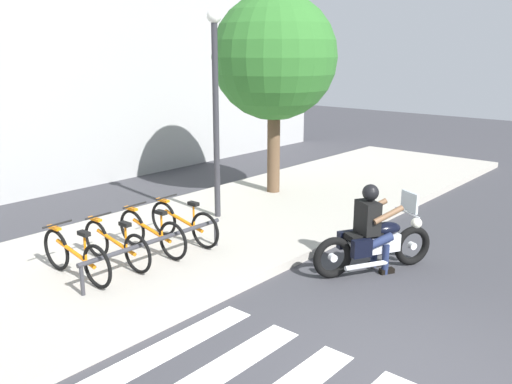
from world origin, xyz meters
TOP-DOWN VIEW (x-y plane):
  - ground_plane at (0.00, 0.00)m, footprint 48.00×48.00m
  - sidewalk at (0.00, 4.97)m, footprint 24.00×4.40m
  - crosswalk_stripe_4 at (-1.43, 1.60)m, footprint 2.80×0.40m
  - crosswalk_stripe_5 at (-1.43, 2.40)m, footprint 2.80×0.40m
  - motorcycle at (2.39, 1.70)m, footprint 1.96×1.12m
  - rider at (2.33, 1.74)m, footprint 0.77×0.71m
  - bicycle_0 at (-1.08, 4.73)m, footprint 0.48×1.72m
  - bicycle_1 at (-0.38, 4.73)m, footprint 0.48×1.68m
  - bicycle_2 at (0.33, 4.73)m, footprint 0.48×1.68m
  - bicycle_3 at (1.04, 4.73)m, footprint 0.48×1.70m
  - bike_rack at (-0.02, 4.18)m, footprint 2.72×0.07m
  - street_lamp at (2.53, 5.37)m, footprint 0.28×0.28m
  - tree_near_rack at (4.84, 5.77)m, footprint 2.86×2.86m

SIDE VIEW (x-z plane):
  - ground_plane at x=0.00m, z-range 0.00..0.00m
  - crosswalk_stripe_4 at x=-1.43m, z-range 0.00..0.01m
  - crosswalk_stripe_5 at x=-1.43m, z-range 0.00..0.01m
  - sidewalk at x=0.00m, z-range 0.00..0.15m
  - motorcycle at x=2.39m, z-range -0.16..1.10m
  - bicycle_1 at x=-0.38m, z-range 0.12..0.88m
  - bicycle_3 at x=1.04m, z-range 0.12..0.90m
  - bicycle_2 at x=0.33m, z-range 0.12..0.90m
  - bicycle_0 at x=-1.08m, z-range 0.11..0.91m
  - bike_rack at x=-0.02m, z-range 0.31..0.80m
  - rider at x=2.33m, z-range 0.11..1.57m
  - street_lamp at x=2.53m, z-range 0.45..4.68m
  - tree_near_rack at x=4.84m, z-range 0.92..5.66m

